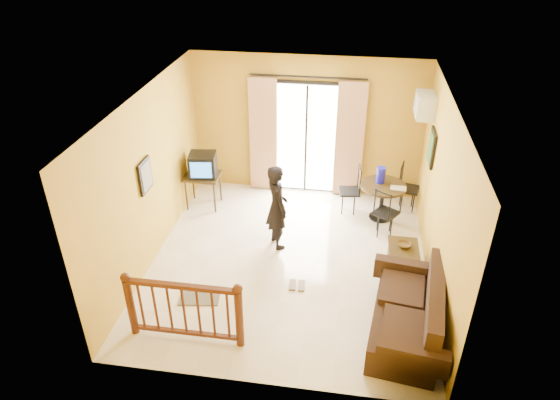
# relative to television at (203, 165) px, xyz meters

# --- Properties ---
(ground) EXTENTS (5.00, 5.00, 0.00)m
(ground) POSITION_rel_television_xyz_m (1.87, -1.56, -0.89)
(ground) COLOR beige
(ground) RESTS_ON ground
(room_shell) EXTENTS (5.00, 5.00, 5.00)m
(room_shell) POSITION_rel_television_xyz_m (1.87, -1.56, 0.81)
(room_shell) COLOR white
(room_shell) RESTS_ON ground
(balcony_door) EXTENTS (2.25, 0.14, 2.46)m
(balcony_door) POSITION_rel_television_xyz_m (1.87, 0.87, 0.30)
(balcony_door) COLOR black
(balcony_door) RESTS_ON ground
(tv_table) EXTENTS (0.67, 0.56, 0.67)m
(tv_table) POSITION_rel_television_xyz_m (-0.03, 0.00, -0.30)
(tv_table) COLOR black
(tv_table) RESTS_ON ground
(television) EXTENTS (0.55, 0.51, 0.44)m
(television) POSITION_rel_television_xyz_m (0.00, 0.00, 0.00)
(television) COLOR black
(television) RESTS_ON tv_table
(picture_left) EXTENTS (0.05, 0.42, 0.52)m
(picture_left) POSITION_rel_television_xyz_m (-0.35, -1.76, 0.66)
(picture_left) COLOR black
(picture_left) RESTS_ON room_shell
(dining_table) EXTENTS (0.85, 0.85, 0.71)m
(dining_table) POSITION_rel_television_xyz_m (3.40, 0.05, -0.33)
(dining_table) COLOR black
(dining_table) RESTS_ON ground
(water_jug) EXTENTS (0.16, 0.16, 0.30)m
(water_jug) POSITION_rel_television_xyz_m (3.34, 0.15, -0.03)
(water_jug) COLOR #1614C3
(water_jug) RESTS_ON dining_table
(serving_tray) EXTENTS (0.29, 0.20, 0.02)m
(serving_tray) POSITION_rel_television_xyz_m (3.66, -0.05, -0.17)
(serving_tray) COLOR beige
(serving_tray) RESTS_ON dining_table
(dining_chairs) EXTENTS (1.59, 1.46, 0.95)m
(dining_chairs) POSITION_rel_television_xyz_m (3.38, 0.04, -0.89)
(dining_chairs) COLOR black
(dining_chairs) RESTS_ON ground
(air_conditioner) EXTENTS (0.31, 0.60, 0.40)m
(air_conditioner) POSITION_rel_television_xyz_m (3.96, 0.39, 1.26)
(air_conditioner) COLOR silver
(air_conditioner) RESTS_ON room_shell
(botanical_print) EXTENTS (0.05, 0.50, 0.60)m
(botanical_print) POSITION_rel_television_xyz_m (4.09, -0.26, 0.76)
(botanical_print) COLOR black
(botanical_print) RESTS_ON room_shell
(coffee_table) EXTENTS (0.48, 0.87, 0.39)m
(coffee_table) POSITION_rel_television_xyz_m (3.72, -1.53, -0.63)
(coffee_table) COLOR black
(coffee_table) RESTS_ON ground
(bowl) EXTENTS (0.27, 0.27, 0.07)m
(bowl) POSITION_rel_television_xyz_m (3.72, -1.39, -0.47)
(bowl) COLOR #523C1C
(bowl) RESTS_ON coffee_table
(sofa) EXTENTS (1.10, 1.98, 0.90)m
(sofa) POSITION_rel_television_xyz_m (3.73, -2.94, -0.56)
(sofa) COLOR black
(sofa) RESTS_ON ground
(standing_person) EXTENTS (0.59, 0.67, 1.53)m
(standing_person) POSITION_rel_television_xyz_m (1.60, -1.09, -0.13)
(standing_person) COLOR black
(standing_person) RESTS_ON ground
(stair_balustrade) EXTENTS (1.63, 0.13, 1.04)m
(stair_balustrade) POSITION_rel_television_xyz_m (0.72, -3.46, -0.33)
(stair_balustrade) COLOR #471E0F
(stair_balustrade) RESTS_ON ground
(doormat) EXTENTS (0.65, 0.48, 0.02)m
(doormat) POSITION_rel_television_xyz_m (0.65, -2.63, -0.88)
(doormat) COLOR #544F43
(doormat) RESTS_ON ground
(sandals) EXTENTS (0.26, 0.26, 0.03)m
(sandals) POSITION_rel_television_xyz_m (2.08, -2.16, -0.88)
(sandals) COLOR #523C1C
(sandals) RESTS_ON ground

